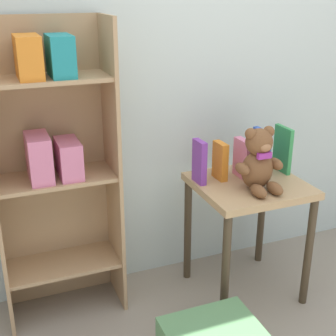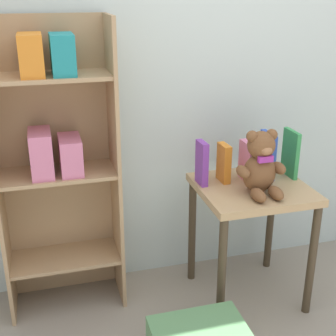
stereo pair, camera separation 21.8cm
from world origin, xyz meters
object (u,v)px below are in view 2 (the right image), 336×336
object	(u,v)px
display_table	(251,206)
book_standing_purple	(202,163)
book_standing_orange	(224,163)
book_standing_blue	(267,155)
book_standing_pink	(247,161)
teddy_bear	(261,165)
book_standing_green	(290,153)
bookshelf_side	(55,153)

from	to	relation	value
display_table	book_standing_purple	world-z (taller)	book_standing_purple
book_standing_orange	book_standing_blue	distance (m)	0.23
book_standing_purple	display_table	bearing A→B (deg)	-23.43
display_table	book_standing_pink	distance (m)	0.22
teddy_bear	book_standing_green	world-z (taller)	teddy_bear
book_standing_blue	book_standing_purple	bearing A→B (deg)	-178.17
book_standing_orange	book_standing_green	size ratio (longest dim) A/B	0.80
book_standing_purple	book_standing_blue	xyz separation A→B (m)	(0.35, 0.00, 0.01)
book_standing_purple	book_standing_blue	world-z (taller)	book_standing_blue
book_standing_orange	book_standing_blue	bearing A→B (deg)	-2.05
bookshelf_side	book_standing_orange	xyz separation A→B (m)	(0.80, -0.14, -0.08)
teddy_bear	book_standing_orange	world-z (taller)	teddy_bear
display_table	book_standing_green	size ratio (longest dim) A/B	2.62
book_standing_orange	book_standing_pink	world-z (taller)	book_standing_pink
book_standing_purple	book_standing_orange	xyz separation A→B (m)	(0.12, 0.01, -0.01)
book_standing_purple	book_standing_pink	xyz separation A→B (m)	(0.23, -0.01, -0.01)
teddy_bear	book_standing_blue	world-z (taller)	teddy_bear
bookshelf_side	book_standing_purple	bearing A→B (deg)	-11.74
bookshelf_side	display_table	size ratio (longest dim) A/B	2.27
book_standing_green	book_standing_blue	bearing A→B (deg)	170.11
teddy_bear	book_standing_pink	distance (m)	0.17
teddy_bear	book_standing_purple	bearing A→B (deg)	142.24
bookshelf_side	teddy_bear	world-z (taller)	bookshelf_side
bookshelf_side	teddy_bear	size ratio (longest dim) A/B	4.68
book_standing_purple	book_standing_pink	distance (m)	0.23
bookshelf_side	book_standing_orange	world-z (taller)	bookshelf_side
book_standing_blue	display_table	bearing A→B (deg)	-139.59
bookshelf_side	book_standing_blue	distance (m)	1.04
book_standing_orange	book_standing_green	distance (m)	0.35
book_standing_blue	teddy_bear	bearing A→B (deg)	-123.90
teddy_bear	book_standing_purple	xyz separation A→B (m)	(-0.23, 0.17, -0.03)
bookshelf_side	book_standing_purple	xyz separation A→B (m)	(0.68, -0.14, -0.07)
display_table	teddy_bear	xyz separation A→B (m)	(-0.01, -0.08, 0.25)
book_standing_purple	book_standing_orange	world-z (taller)	book_standing_purple
teddy_bear	book_standing_orange	bearing A→B (deg)	121.09
book_standing_blue	book_standing_green	bearing A→B (deg)	-8.92
book_standing_green	teddy_bear	bearing A→B (deg)	-146.76
book_standing_green	bookshelf_side	bearing A→B (deg)	172.40
teddy_bear	book_standing_pink	xyz separation A→B (m)	(0.01, 0.16, -0.04)
book_standing_pink	book_standing_purple	bearing A→B (deg)	175.86
book_standing_purple	book_standing_pink	bearing A→B (deg)	-5.49
display_table	teddy_bear	distance (m)	0.26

